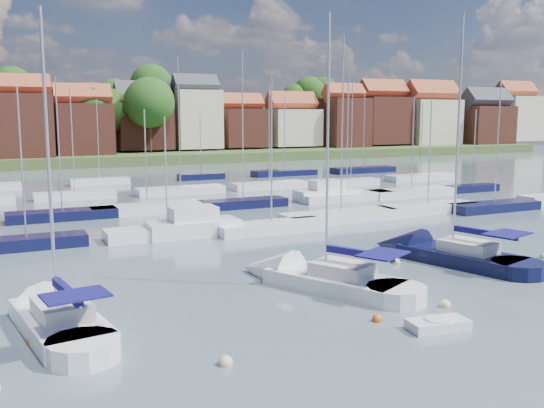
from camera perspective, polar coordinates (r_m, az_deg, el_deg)
ground at (r=67.05m, az=-8.32°, el=0.51°), size 260.00×260.00×0.00m
sailboat_left at (r=28.83m, az=-19.92°, el=-9.98°), size 4.36×11.07×14.68m
sailboat_centre at (r=33.19m, az=3.83°, el=-7.05°), size 7.88×11.57×15.55m
sailboat_navy at (r=40.21m, az=15.47°, el=-4.57°), size 6.42×12.33×16.50m
tender at (r=27.62m, az=15.34°, el=-10.88°), size 2.77×1.55×0.57m
buoy_b at (r=23.33m, az=-4.39°, el=-14.87°), size 0.55×0.55×0.55m
buoy_c at (r=28.12m, az=9.87°, el=-10.82°), size 0.46×0.46×0.46m
buoy_d at (r=30.81m, az=15.96°, el=-9.29°), size 0.55×0.55×0.55m
buoy_e at (r=38.58m, az=11.58°, el=-5.53°), size 0.53×0.53×0.53m
buoy_g at (r=27.03m, az=-21.53°, el=-12.12°), size 0.53×0.53×0.53m
buoy_h at (r=43.08m, az=24.20°, el=-4.64°), size 0.46×0.46×0.46m
marina_field at (r=63.02m, az=-5.39°, el=0.45°), size 79.62×41.41×15.93m
far_shore_town at (r=157.78m, az=-17.47°, el=6.46°), size 212.46×90.00×22.27m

